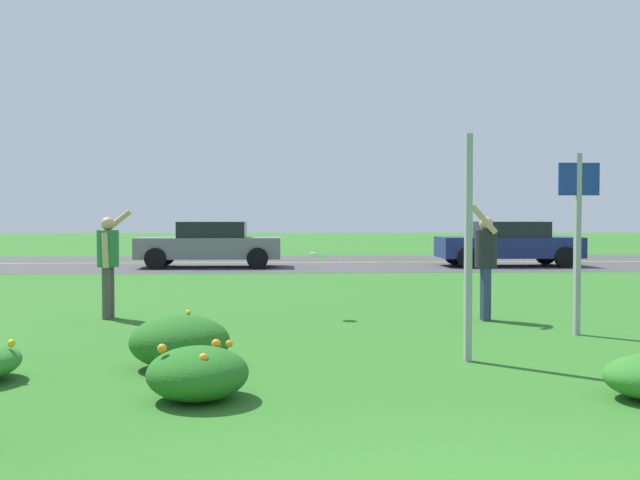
# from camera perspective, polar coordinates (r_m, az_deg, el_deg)

# --- Properties ---
(ground_plane) EXTENTS (120.00, 120.00, 0.00)m
(ground_plane) POSITION_cam_1_polar(r_m,az_deg,el_deg) (14.73, 1.48, -4.48)
(ground_plane) COLOR #2D6B23
(highway_strip) EXTENTS (120.00, 9.68, 0.01)m
(highway_strip) POSITION_cam_1_polar(r_m,az_deg,el_deg) (26.13, -0.49, -1.74)
(highway_strip) COLOR #424244
(highway_strip) RESTS_ON ground
(highway_center_stripe) EXTENTS (120.00, 0.16, 0.00)m
(highway_center_stripe) POSITION_cam_1_polar(r_m,az_deg,el_deg) (26.13, -0.49, -1.72)
(highway_center_stripe) COLOR yellow
(highway_center_stripe) RESTS_ON ground
(daylily_clump_mid_right) EXTENTS (1.06, 1.04, 0.60)m
(daylily_clump_mid_right) POSITION_cam_1_polar(r_m,az_deg,el_deg) (8.15, -10.63, -7.60)
(daylily_clump_mid_right) COLOR #23661E
(daylily_clump_mid_right) RESTS_ON ground
(daylily_clump_front_left) EXTENTS (0.89, 0.95, 0.52)m
(daylily_clump_front_left) POSITION_cam_1_polar(r_m,az_deg,el_deg) (6.74, -9.30, -9.98)
(daylily_clump_front_left) COLOR #23661E
(daylily_clump_front_left) RESTS_ON ground
(sign_post_near_path) EXTENTS (0.07, 0.10, 2.52)m
(sign_post_near_path) POSITION_cam_1_polar(r_m,az_deg,el_deg) (8.44, 11.22, -0.59)
(sign_post_near_path) COLOR #93969B
(sign_post_near_path) RESTS_ON ground
(sign_post_by_roadside) EXTENTS (0.56, 0.10, 2.46)m
(sign_post_by_roadside) POSITION_cam_1_polar(r_m,az_deg,el_deg) (10.71, 19.04, 1.10)
(sign_post_by_roadside) COLOR #93969B
(sign_post_by_roadside) RESTS_ON ground
(person_thrower_green_shirt) EXTENTS (0.52, 0.50, 1.73)m
(person_thrower_green_shirt) POSITION_cam_1_polar(r_m,az_deg,el_deg) (12.24, -15.83, -1.31)
(person_thrower_green_shirt) COLOR #287038
(person_thrower_green_shirt) RESTS_ON ground
(person_catcher_dark_shirt) EXTENTS (0.48, 0.50, 1.81)m
(person_catcher_dark_shirt) POSITION_cam_1_polar(r_m,az_deg,el_deg) (11.85, 12.49, -1.35)
(person_catcher_dark_shirt) COLOR #232328
(person_catcher_dark_shirt) RESTS_ON ground
(frisbee_white) EXTENTS (0.26, 0.25, 0.14)m
(frisbee_white) POSITION_cam_1_polar(r_m,az_deg,el_deg) (11.89, -0.14, -1.17)
(frisbee_white) COLOR white
(car_navy_center_left) EXTENTS (4.50, 2.00, 1.45)m
(car_navy_center_left) POSITION_cam_1_polar(r_m,az_deg,el_deg) (25.01, 14.19, -0.26)
(car_navy_center_left) COLOR navy
(car_navy_center_left) RESTS_ON ground
(car_gray_center_right) EXTENTS (4.50, 2.00, 1.45)m
(car_gray_center_right) POSITION_cam_1_polar(r_m,az_deg,el_deg) (24.00, -8.37, -0.31)
(car_gray_center_right) COLOR slate
(car_gray_center_right) RESTS_ON ground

